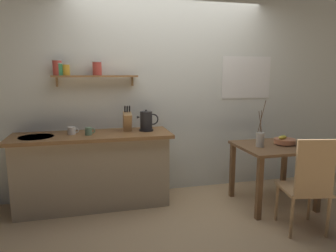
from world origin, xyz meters
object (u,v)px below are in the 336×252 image
(dining_table, at_px, (274,156))
(electric_kettle, at_px, (146,121))
(twig_vase, at_px, (260,139))
(dining_chair_near, at_px, (308,183))
(knife_block, at_px, (127,121))
(fruit_bowl, at_px, (285,141))
(coffee_mug_by_sink, at_px, (72,131))
(coffee_mug_spare, at_px, (89,131))

(dining_table, xyz_separation_m, electric_kettle, (-1.46, 0.51, 0.40))
(twig_vase, bearing_deg, dining_chair_near, -79.43)
(electric_kettle, height_order, knife_block, knife_block)
(dining_chair_near, distance_m, fruit_bowl, 0.79)
(knife_block, distance_m, coffee_mug_by_sink, 0.65)
(fruit_bowl, distance_m, twig_vase, 0.35)
(knife_block, bearing_deg, coffee_mug_by_sink, -176.49)
(dining_chair_near, relative_size, electric_kettle, 3.70)
(coffee_mug_by_sink, distance_m, coffee_mug_spare, 0.21)
(fruit_bowl, bearing_deg, coffee_mug_spare, 170.04)
(electric_kettle, distance_m, knife_block, 0.23)
(twig_vase, distance_m, electric_kettle, 1.37)
(coffee_mug_by_sink, relative_size, coffee_mug_spare, 1.11)
(electric_kettle, bearing_deg, twig_vase, -22.72)
(fruit_bowl, bearing_deg, electric_kettle, 162.76)
(knife_block, bearing_deg, dining_table, -17.64)
(dining_table, relative_size, coffee_mug_spare, 7.45)
(fruit_bowl, height_order, coffee_mug_by_sink, coffee_mug_by_sink)
(dining_table, relative_size, knife_block, 2.74)
(twig_vase, height_order, coffee_mug_spare, twig_vase)
(fruit_bowl, xyz_separation_m, twig_vase, (-0.35, -0.03, 0.05))
(dining_table, xyz_separation_m, twig_vase, (-0.21, -0.01, 0.22))
(fruit_bowl, xyz_separation_m, coffee_mug_spare, (-2.28, 0.40, 0.15))
(dining_chair_near, xyz_separation_m, electric_kettle, (-1.38, 1.21, 0.48))
(dining_table, relative_size, coffee_mug_by_sink, 6.72)
(fruit_bowl, distance_m, coffee_mug_spare, 2.32)
(dining_table, height_order, coffee_mug_spare, coffee_mug_spare)
(knife_block, relative_size, coffee_mug_spare, 2.72)
(twig_vase, xyz_separation_m, coffee_mug_spare, (-1.94, 0.43, 0.10))
(coffee_mug_spare, bearing_deg, twig_vase, -12.48)
(knife_block, bearing_deg, dining_chair_near, -37.58)
(dining_chair_near, bearing_deg, fruit_bowl, 72.98)
(coffee_mug_by_sink, height_order, coffee_mug_spare, same)
(electric_kettle, bearing_deg, knife_block, 173.27)
(dining_chair_near, bearing_deg, coffee_mug_by_sink, 152.00)
(electric_kettle, relative_size, coffee_mug_spare, 2.31)
(electric_kettle, bearing_deg, coffee_mug_spare, -172.17)
(fruit_bowl, bearing_deg, twig_vase, -175.44)
(electric_kettle, bearing_deg, dining_table, -19.27)
(dining_chair_near, relative_size, fruit_bowl, 3.92)
(fruit_bowl, bearing_deg, dining_table, -174.09)
(coffee_mug_by_sink, bearing_deg, fruit_bowl, -11.05)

